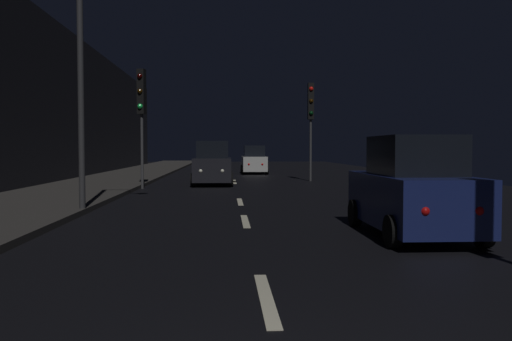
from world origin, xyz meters
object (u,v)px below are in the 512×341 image
(traffic_light_far_right, at_px, (311,110))
(car_distant_taillights, at_px, (254,161))
(traffic_light_far_left, at_px, (141,102))
(car_parked_right_near, at_px, (412,190))
(streetlamp_overhead, at_px, (97,19))
(car_approaching_headlights, at_px, (213,165))

(traffic_light_far_right, distance_m, car_distant_taillights, 9.29)
(traffic_light_far_left, xyz_separation_m, car_distant_taillights, (5.51, 13.37, -2.83))
(traffic_light_far_right, relative_size, car_parked_right_near, 1.32)
(traffic_light_far_right, relative_size, streetlamp_overhead, 0.67)
(traffic_light_far_left, bearing_deg, car_approaching_headlights, 141.28)
(traffic_light_far_left, relative_size, car_distant_taillights, 1.33)
(traffic_light_far_left, bearing_deg, car_parked_right_near, 42.22)
(traffic_light_far_right, bearing_deg, streetlamp_overhead, -27.90)
(traffic_light_far_left, bearing_deg, traffic_light_far_right, 133.80)
(streetlamp_overhead, relative_size, car_parked_right_near, 1.98)
(car_parked_right_near, bearing_deg, streetlamp_overhead, 61.05)
(car_parked_right_near, bearing_deg, traffic_light_far_left, 29.82)
(streetlamp_overhead, distance_m, car_approaching_headlights, 12.19)
(streetlamp_overhead, bearing_deg, car_approaching_headlights, 76.34)
(traffic_light_far_right, bearing_deg, car_parked_right_near, -0.80)
(car_parked_right_near, relative_size, car_distant_taillights, 1.03)
(streetlamp_overhead, bearing_deg, traffic_light_far_left, 91.58)
(car_approaching_headlights, bearing_deg, traffic_light_far_right, 116.41)
(streetlamp_overhead, height_order, car_parked_right_near, streetlamp_overhead)
(traffic_light_far_left, distance_m, car_approaching_headlights, 4.69)
(traffic_light_far_right, distance_m, streetlamp_overhead, 15.79)
(car_parked_right_near, xyz_separation_m, car_distant_taillights, (-1.73, 26.00, -0.02))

